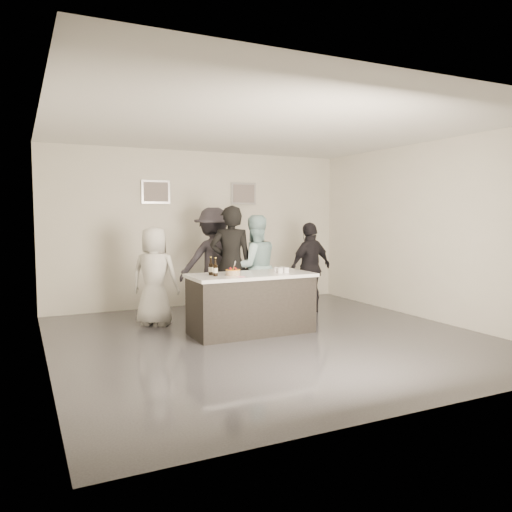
% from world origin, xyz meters
% --- Properties ---
extents(floor, '(6.00, 6.00, 0.00)m').
position_xyz_m(floor, '(0.00, 0.00, 0.00)').
color(floor, '#3D3D42').
rests_on(floor, ground).
extents(ceiling, '(6.00, 6.00, 0.00)m').
position_xyz_m(ceiling, '(0.00, 0.00, 3.00)').
color(ceiling, white).
extents(wall_back, '(6.00, 0.04, 3.00)m').
position_xyz_m(wall_back, '(0.00, 3.00, 1.50)').
color(wall_back, silver).
rests_on(wall_back, ground).
extents(wall_front, '(6.00, 0.04, 3.00)m').
position_xyz_m(wall_front, '(0.00, -3.00, 1.50)').
color(wall_front, silver).
rests_on(wall_front, ground).
extents(wall_left, '(0.04, 6.00, 3.00)m').
position_xyz_m(wall_left, '(-3.00, 0.00, 1.50)').
color(wall_left, silver).
rests_on(wall_left, ground).
extents(wall_right, '(0.04, 6.00, 3.00)m').
position_xyz_m(wall_right, '(3.00, 0.00, 1.50)').
color(wall_right, silver).
rests_on(wall_right, ground).
extents(picture_left, '(0.54, 0.04, 0.44)m').
position_xyz_m(picture_left, '(-0.90, 2.97, 2.20)').
color(picture_left, '#B2B2B7').
rests_on(picture_left, wall_back).
extents(picture_right, '(0.54, 0.04, 0.44)m').
position_xyz_m(picture_right, '(0.90, 2.97, 2.20)').
color(picture_right, '#B2B2B7').
rests_on(picture_right, wall_back).
extents(bar_counter, '(1.86, 0.86, 0.90)m').
position_xyz_m(bar_counter, '(-0.14, 0.38, 0.45)').
color(bar_counter, white).
rests_on(bar_counter, ground).
extents(cake, '(0.21, 0.21, 0.08)m').
position_xyz_m(cake, '(-0.46, 0.30, 0.94)').
color(cake, orange).
rests_on(cake, bar_counter).
extents(beer_bottle_a, '(0.07, 0.07, 0.26)m').
position_xyz_m(beer_bottle_a, '(-0.75, 0.47, 1.03)').
color(beer_bottle_a, black).
rests_on(beer_bottle_a, bar_counter).
extents(beer_bottle_b, '(0.07, 0.07, 0.26)m').
position_xyz_m(beer_bottle_b, '(-0.73, 0.31, 1.03)').
color(beer_bottle_b, black).
rests_on(beer_bottle_b, bar_counter).
extents(tumbler_cluster, '(0.19, 0.19, 0.08)m').
position_xyz_m(tumbler_cluster, '(0.35, 0.32, 0.94)').
color(tumbler_cluster, orange).
rests_on(tumbler_cluster, bar_counter).
extents(candles, '(0.24, 0.08, 0.01)m').
position_xyz_m(candles, '(-0.47, 0.10, 0.90)').
color(candles, pink).
rests_on(candles, bar_counter).
extents(person_main_black, '(0.83, 0.69, 1.93)m').
position_xyz_m(person_main_black, '(-0.08, 1.29, 0.96)').
color(person_main_black, black).
rests_on(person_main_black, ground).
extents(person_main_blue, '(0.90, 0.72, 1.77)m').
position_xyz_m(person_main_blue, '(0.35, 1.30, 0.88)').
color(person_main_blue, '#9DC9CE').
rests_on(person_main_blue, ground).
extents(person_guest_left, '(0.93, 0.86, 1.59)m').
position_xyz_m(person_guest_left, '(-1.30, 1.54, 0.79)').
color(person_guest_left, silver).
rests_on(person_guest_left, ground).
extents(person_guest_right, '(1.03, 0.63, 1.64)m').
position_xyz_m(person_guest_right, '(1.51, 1.36, 0.82)').
color(person_guest_right, black).
rests_on(person_guest_right, ground).
extents(person_guest_back, '(1.27, 0.78, 1.90)m').
position_xyz_m(person_guest_back, '(-0.11, 2.03, 0.95)').
color(person_guest_back, '#2A272F').
rests_on(person_guest_back, ground).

